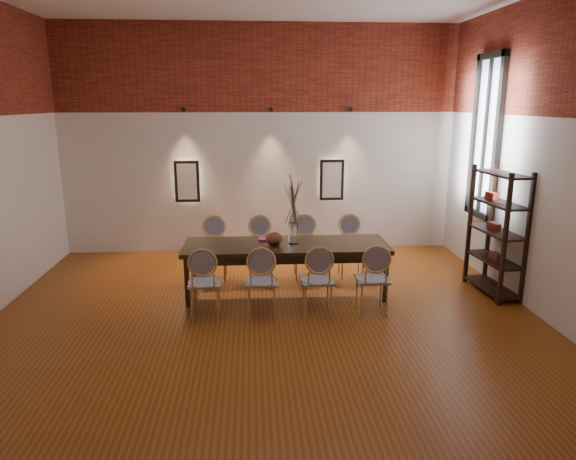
{
  "coord_description": "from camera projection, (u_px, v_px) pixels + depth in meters",
  "views": [
    {
      "loc": [
        -0.16,
        -5.74,
        2.69
      ],
      "look_at": [
        0.31,
        0.75,
        1.05
      ],
      "focal_mm": 32.0,
      "sensor_mm": 36.0,
      "label": 1
    }
  ],
  "objects": [
    {
      "name": "floor",
      "position": [
        267.0,
        330.0,
        6.22
      ],
      "size": [
        7.0,
        7.0,
        0.02
      ],
      "primitive_type": "cube",
      "color": "brown",
      "rests_on": "ground"
    },
    {
      "name": "wall_back",
      "position": [
        259.0,
        141.0,
        9.17
      ],
      "size": [
        7.0,
        0.1,
        4.0
      ],
      "primitive_type": "cube",
      "color": "silver",
      "rests_on": "ground"
    },
    {
      "name": "wall_front",
      "position": [
        288.0,
        259.0,
        2.3
      ],
      "size": [
        7.0,
        0.1,
        4.0
      ],
      "primitive_type": "cube",
      "color": "silver",
      "rests_on": "ground"
    },
    {
      "name": "wall_right",
      "position": [
        569.0,
        162.0,
        5.98
      ],
      "size": [
        0.1,
        7.0,
        4.0
      ],
      "primitive_type": "cube",
      "color": "silver",
      "rests_on": "ground"
    },
    {
      "name": "brick_band_back",
      "position": [
        259.0,
        67.0,
        8.79
      ],
      "size": [
        7.0,
        0.02,
        1.5
      ],
      "primitive_type": "cube",
      "color": "maroon",
      "rests_on": "ground"
    },
    {
      "name": "niche_left",
      "position": [
        187.0,
        181.0,
        9.15
      ],
      "size": [
        0.36,
        0.06,
        0.66
      ],
      "primitive_type": "cube",
      "color": "#FFEAC6",
      "rests_on": "wall_back"
    },
    {
      "name": "niche_right",
      "position": [
        332.0,
        180.0,
        9.33
      ],
      "size": [
        0.36,
        0.06,
        0.66
      ],
      "primitive_type": "cube",
      "color": "#FFEAC6",
      "rests_on": "wall_back"
    },
    {
      "name": "spot_fixture_left",
      "position": [
        184.0,
        109.0,
        8.82
      ],
      "size": [
        0.08,
        0.1,
        0.08
      ],
      "primitive_type": "cylinder",
      "rotation": [
        1.57,
        0.0,
        0.0
      ],
      "color": "black",
      "rests_on": "wall_back"
    },
    {
      "name": "spot_fixture_mid",
      "position": [
        271.0,
        109.0,
        8.92
      ],
      "size": [
        0.08,
        0.1,
        0.08
      ],
      "primitive_type": "cylinder",
      "rotation": [
        1.57,
        0.0,
        0.0
      ],
      "color": "black",
      "rests_on": "wall_back"
    },
    {
      "name": "spot_fixture_right",
      "position": [
        350.0,
        109.0,
        9.02
      ],
      "size": [
        0.08,
        0.1,
        0.08
      ],
      "primitive_type": "cylinder",
      "rotation": [
        1.57,
        0.0,
        0.0
      ],
      "color": "black",
      "rests_on": "wall_back"
    },
    {
      "name": "window_glass",
      "position": [
        487.0,
        137.0,
        7.87
      ],
      "size": [
        0.02,
        0.78,
        2.38
      ],
      "primitive_type": "cube",
      "color": "silver",
      "rests_on": "wall_right"
    },
    {
      "name": "window_frame",
      "position": [
        485.0,
        137.0,
        7.87
      ],
      "size": [
        0.08,
        0.9,
        2.5
      ],
      "primitive_type": "cube",
      "color": "black",
      "rests_on": "wall_right"
    },
    {
      "name": "window_mullion",
      "position": [
        485.0,
        137.0,
        7.87
      ],
      "size": [
        0.06,
        0.06,
        2.4
      ],
      "primitive_type": "cube",
      "color": "black",
      "rests_on": "wall_right"
    },
    {
      "name": "dining_table",
      "position": [
        286.0,
        269.0,
        7.27
      ],
      "size": [
        2.85,
        0.94,
        0.75
      ],
      "primitive_type": "cube",
      "rotation": [
        0.0,
        0.0,
        -0.01
      ],
      "color": "black",
      "rests_on": "floor"
    },
    {
      "name": "chair_near_a",
      "position": [
        205.0,
        282.0,
        6.46
      ],
      "size": [
        0.44,
        0.44,
        0.94
      ],
      "primitive_type": null,
      "rotation": [
        0.0,
        0.0,
        -0.01
      ],
      "color": "tan",
      "rests_on": "floor"
    },
    {
      "name": "chair_near_b",
      "position": [
        261.0,
        281.0,
        6.51
      ],
      "size": [
        0.44,
        0.44,
        0.94
      ],
      "primitive_type": null,
      "rotation": [
        0.0,
        0.0,
        -0.01
      ],
      "color": "tan",
      "rests_on": "floor"
    },
    {
      "name": "chair_near_c",
      "position": [
        317.0,
        280.0,
        6.55
      ],
      "size": [
        0.44,
        0.44,
        0.94
      ],
      "primitive_type": null,
      "rotation": [
        0.0,
        0.0,
        -0.01
      ],
      "color": "tan",
      "rests_on": "floor"
    },
    {
      "name": "chair_near_d",
      "position": [
        372.0,
        279.0,
        6.59
      ],
      "size": [
        0.44,
        0.44,
        0.94
      ],
      "primitive_type": null,
      "rotation": [
        0.0,
        0.0,
        -0.01
      ],
      "color": "tan",
      "rests_on": "floor"
    },
    {
      "name": "chair_far_a",
      "position": [
        214.0,
        250.0,
        7.89
      ],
      "size": [
        0.44,
        0.44,
        0.94
      ],
      "primitive_type": null,
      "rotation": [
        0.0,
        0.0,
        3.13
      ],
      "color": "tan",
      "rests_on": "floor"
    },
    {
      "name": "chair_far_b",
      "position": [
        260.0,
        249.0,
        7.93
      ],
      "size": [
        0.44,
        0.44,
        0.94
      ],
      "primitive_type": null,
      "rotation": [
        0.0,
        0.0,
        3.13
      ],
      "color": "tan",
      "rests_on": "floor"
    },
    {
      "name": "chair_far_c",
      "position": [
        306.0,
        248.0,
        7.98
      ],
      "size": [
        0.44,
        0.44,
        0.94
      ],
      "primitive_type": null,
      "rotation": [
        0.0,
        0.0,
        3.13
      ],
      "color": "tan",
      "rests_on": "floor"
    },
    {
      "name": "chair_far_d",
      "position": [
        351.0,
        247.0,
        8.02
      ],
      "size": [
        0.44,
        0.44,
        0.94
      ],
      "primitive_type": null,
      "rotation": [
        0.0,
        0.0,
        3.13
      ],
      "color": "tan",
      "rests_on": "floor"
    },
    {
      "name": "vase",
      "position": [
        293.0,
        233.0,
        7.14
      ],
      "size": [
        0.14,
        0.14,
        0.3
      ],
      "primitive_type": "cylinder",
      "color": "silver",
      "rests_on": "dining_table"
    },
    {
      "name": "dried_branches",
      "position": [
        294.0,
        202.0,
        7.03
      ],
      "size": [
        0.5,
        0.5,
        0.7
      ],
      "primitive_type": null,
      "color": "#483A2A",
      "rests_on": "vase"
    },
    {
      "name": "bowl",
      "position": [
        274.0,
        239.0,
        7.09
      ],
      "size": [
        0.24,
        0.24,
        0.18
      ],
      "primitive_type": "ellipsoid",
      "color": "brown",
      "rests_on": "dining_table"
    },
    {
      "name": "book",
      "position": [
        268.0,
        239.0,
        7.36
      ],
      "size": [
        0.26,
        0.18,
        0.03
      ],
      "primitive_type": "cube",
      "rotation": [
        0.0,
        0.0,
        -0.01
      ],
      "color": "#85237A",
      "rests_on": "dining_table"
    },
    {
      "name": "shelving_rack",
      "position": [
        497.0,
        232.0,
        7.22
      ],
      "size": [
        0.46,
        1.03,
        1.8
      ],
      "primitive_type": null,
      "rotation": [
        0.0,
        0.0,
        0.08
      ],
      "color": "black",
      "rests_on": "floor"
    }
  ]
}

